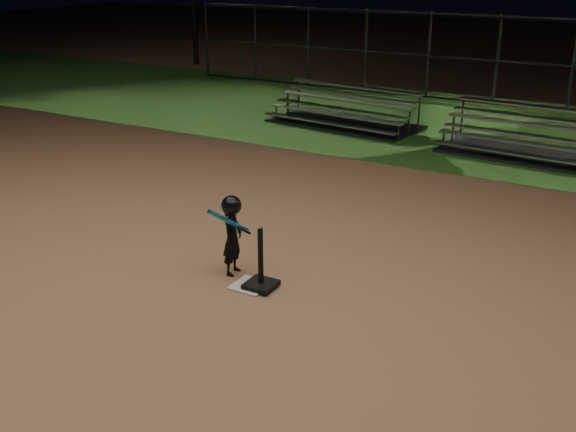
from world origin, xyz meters
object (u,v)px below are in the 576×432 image
object	(u,v)px
bleacher_left	(344,118)
child_batter	(232,233)
home_plate	(251,286)
bleacher_right	(537,148)
batting_tee	(261,276)

from	to	relation	value
bleacher_left	child_batter	bearing A→B (deg)	-68.24
home_plate	bleacher_right	xyz separation A→B (m)	(2.10, 8.11, 0.19)
child_batter	bleacher_left	size ratio (longest dim) A/B	0.29
home_plate	child_batter	size ratio (longest dim) A/B	0.40
batting_tee	bleacher_right	size ratio (longest dim) A/B	0.20
home_plate	bleacher_right	world-z (taller)	bleacher_right
home_plate	batting_tee	size ratio (longest dim) A/B	0.54
home_plate	bleacher_right	distance (m)	8.38
batting_tee	child_batter	size ratio (longest dim) A/B	0.74
bleacher_right	bleacher_left	bearing A→B (deg)	177.86
child_batter	bleacher_right	distance (m)	8.29
home_plate	bleacher_left	world-z (taller)	bleacher_left
home_plate	child_batter	xyz separation A→B (m)	(-0.42, 0.22, 0.58)
batting_tee	child_batter	world-z (taller)	child_batter
home_plate	batting_tee	world-z (taller)	batting_tee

